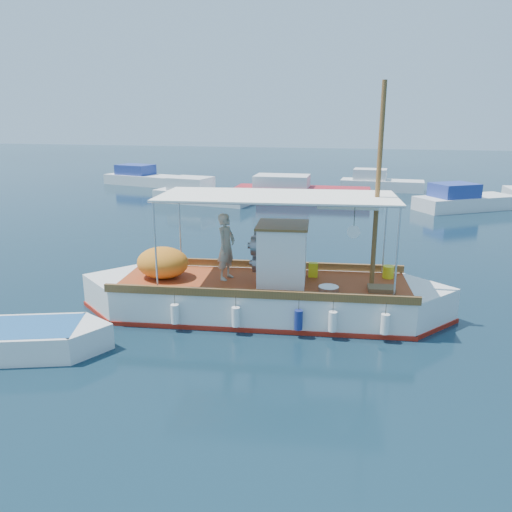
# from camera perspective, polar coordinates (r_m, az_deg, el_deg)

# --- Properties ---
(ground) EXTENTS (160.00, 160.00, 0.00)m
(ground) POSITION_cam_1_polar(r_m,az_deg,el_deg) (14.14, 2.76, -6.44)
(ground) COLOR black
(ground) RESTS_ON ground
(fishing_caique) EXTENTS (10.37, 3.72, 6.37)m
(fishing_caique) POSITION_cam_1_polar(r_m,az_deg,el_deg) (13.85, 0.53, -4.41)
(fishing_caique) COLOR white
(fishing_caique) RESTS_ON ground
(bg_boat_nw) EXTENTS (6.57, 3.34, 1.80)m
(bg_boat_nw) POSITION_cam_1_polar(r_m,az_deg,el_deg) (32.61, -6.29, 6.95)
(bg_boat_nw) COLOR silver
(bg_boat_nw) RESTS_ON ground
(bg_boat_n) EXTENTS (9.09, 3.23, 1.80)m
(bg_boat_n) POSITION_cam_1_polar(r_m,az_deg,el_deg) (33.81, 4.76, 7.30)
(bg_boat_n) COLOR #A61B26
(bg_boat_n) RESTS_ON ground
(bg_boat_ne) EXTENTS (6.28, 5.16, 1.80)m
(bg_boat_ne) POSITION_cam_1_polar(r_m,az_deg,el_deg) (32.27, 22.57, 5.78)
(bg_boat_ne) COLOR silver
(bg_boat_ne) RESTS_ON ground
(bg_boat_far_w) EXTENTS (7.36, 3.82, 1.80)m
(bg_boat_far_w) POSITION_cam_1_polar(r_m,az_deg,el_deg) (42.32, -12.70, 8.62)
(bg_boat_far_w) COLOR silver
(bg_boat_far_w) RESTS_ON ground
(bg_boat_far_n) EXTENTS (6.10, 2.22, 1.80)m
(bg_boat_far_n) POSITION_cam_1_polar(r_m,az_deg,el_deg) (39.03, 13.90, 7.99)
(bg_boat_far_n) COLOR silver
(bg_boat_far_n) RESTS_ON ground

